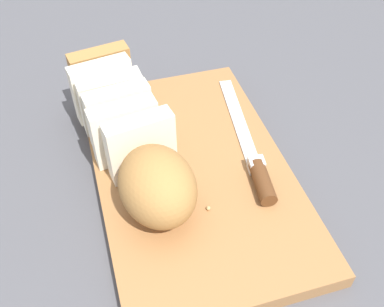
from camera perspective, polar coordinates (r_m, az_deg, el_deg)
ground_plane at (r=0.69m, az=-0.00°, el=-3.20°), size 3.00×3.00×0.00m
cutting_board at (r=0.68m, az=-0.00°, el=-2.51°), size 0.45×0.28×0.02m
bread_loaf at (r=0.65m, az=-7.55°, el=1.88°), size 0.35×0.15×0.10m
bread_knife at (r=0.66m, az=8.04°, el=-1.41°), size 0.29×0.06×0.02m
crumb_near_knife at (r=0.62m, az=2.25°, el=-6.87°), size 0.01×0.01×0.01m
crumb_near_loaf at (r=0.68m, az=-2.90°, el=0.01°), size 0.01×0.01×0.01m
crumb_stray_left at (r=0.66m, az=-2.15°, el=-2.11°), size 0.00×0.00×0.00m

